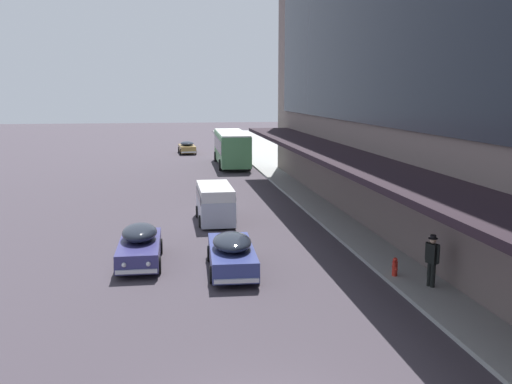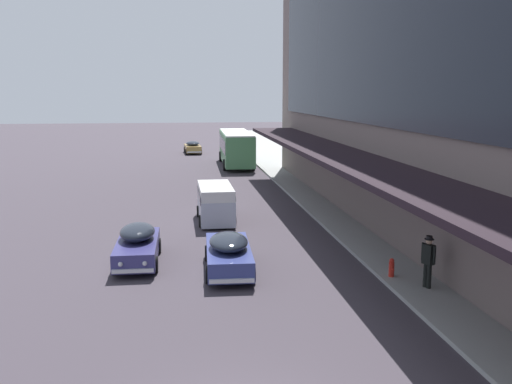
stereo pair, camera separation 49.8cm
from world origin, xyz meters
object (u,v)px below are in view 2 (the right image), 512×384
(sedan_oncoming_front, at_px, (229,252))
(fire_hydrant, at_px, (392,268))
(transit_bus_kerbside_front, at_px, (236,146))
(sedan_oncoming_rear, at_px, (193,147))
(sedan_lead_mid, at_px, (138,244))
(pedestrian_at_kerb, at_px, (428,259))
(vw_van, at_px, (215,201))

(sedan_oncoming_front, height_order, fire_hydrant, sedan_oncoming_front)
(transit_bus_kerbside_front, xyz_separation_m, fire_hydrant, (2.32, -33.85, -1.34))
(sedan_oncoming_front, relative_size, fire_hydrant, 6.92)
(sedan_oncoming_rear, bearing_deg, fire_hydrant, -82.35)
(sedan_lead_mid, xyz_separation_m, pedestrian_at_kerb, (10.22, -4.91, 0.42))
(transit_bus_kerbside_front, distance_m, pedestrian_at_kerb, 35.31)
(sedan_oncoming_rear, distance_m, fire_hydrant, 45.78)
(pedestrian_at_kerb, bearing_deg, sedan_lead_mid, 154.32)
(sedan_lead_mid, distance_m, vw_van, 8.02)
(transit_bus_kerbside_front, height_order, fire_hydrant, transit_bus_kerbside_front)
(pedestrian_at_kerb, bearing_deg, sedan_oncoming_front, 153.95)
(transit_bus_kerbside_front, bearing_deg, fire_hydrant, -86.08)
(vw_van, relative_size, pedestrian_at_kerb, 2.46)
(vw_van, height_order, pedestrian_at_kerb, pedestrian_at_kerb)
(sedan_lead_mid, height_order, vw_van, vw_van)
(transit_bus_kerbside_front, bearing_deg, sedan_oncoming_rear, 108.14)
(pedestrian_at_kerb, distance_m, fire_hydrant, 1.68)
(sedan_oncoming_rear, height_order, fire_hydrant, sedan_oncoming_rear)
(transit_bus_kerbside_front, height_order, pedestrian_at_kerb, transit_bus_kerbside_front)
(sedan_lead_mid, bearing_deg, fire_hydrant, -20.85)
(sedan_lead_mid, distance_m, fire_hydrant, 10.10)
(sedan_oncoming_front, height_order, vw_van, vw_van)
(sedan_oncoming_front, bearing_deg, transit_bus_kerbside_front, 83.67)
(sedan_oncoming_rear, xyz_separation_m, pedestrian_at_kerb, (6.88, -46.70, 0.47))
(pedestrian_at_kerb, bearing_deg, transit_bus_kerbside_front, 95.05)
(pedestrian_at_kerb, xyz_separation_m, fire_hydrant, (-0.79, 1.32, -0.69))
(transit_bus_kerbside_front, relative_size, sedan_lead_mid, 2.27)
(transit_bus_kerbside_front, height_order, sedan_oncoming_rear, transit_bus_kerbside_front)
(vw_van, bearing_deg, sedan_oncoming_rear, 90.51)
(transit_bus_kerbside_front, distance_m, sedan_oncoming_rear, 12.18)
(transit_bus_kerbside_front, xyz_separation_m, sedan_oncoming_rear, (-3.78, 11.53, -1.13))
(sedan_oncoming_rear, xyz_separation_m, sedan_lead_mid, (-3.33, -41.78, 0.06))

